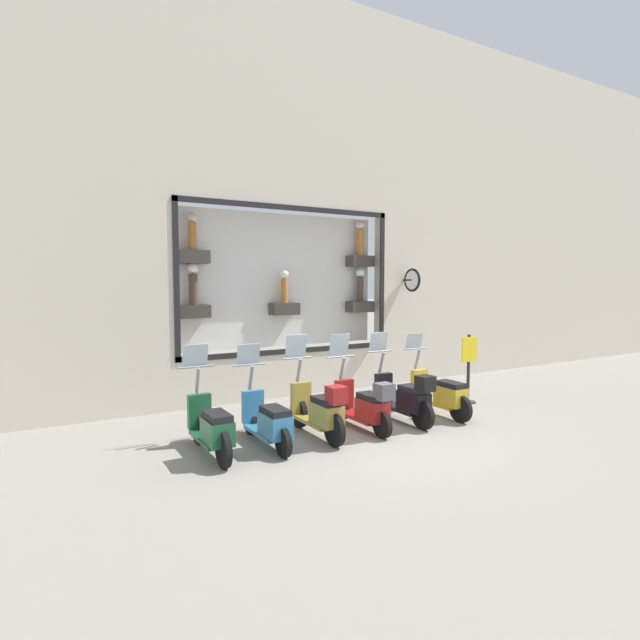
# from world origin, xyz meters

# --- Properties ---
(ground_plane) EXTENTS (120.00, 120.00, 0.00)m
(ground_plane) POSITION_xyz_m (0.00, 0.00, 0.00)
(ground_plane) COLOR gray
(building_facade) EXTENTS (1.23, 36.00, 9.34)m
(building_facade) POSITION_xyz_m (3.60, -0.00, 4.76)
(building_facade) COLOR beige
(building_facade) RESTS_ON ground_plane
(scooter_yellow_0) EXTENTS (1.81, 0.61, 1.60)m
(scooter_yellow_0) POSITION_xyz_m (0.38, -1.83, 0.44)
(scooter_yellow_0) COLOR black
(scooter_yellow_0) RESTS_ON ground_plane
(scooter_black_1) EXTENTS (1.81, 0.61, 1.67)m
(scooter_black_1) POSITION_xyz_m (0.32, -0.89, 0.49)
(scooter_black_1) COLOR black
(scooter_black_1) RESTS_ON ground_plane
(scooter_red_2) EXTENTS (1.79, 0.61, 1.68)m
(scooter_red_2) POSITION_xyz_m (0.31, 0.05, 0.47)
(scooter_red_2) COLOR black
(scooter_red_2) RESTS_ON ground_plane
(scooter_olive_3) EXTENTS (1.81, 0.60, 1.72)m
(scooter_olive_3) POSITION_xyz_m (0.33, 0.99, 0.49)
(scooter_olive_3) COLOR black
(scooter_olive_3) RESTS_ON ground_plane
(scooter_teal_4) EXTENTS (1.79, 0.61, 1.60)m
(scooter_teal_4) POSITION_xyz_m (0.37, 1.93, 0.42)
(scooter_teal_4) COLOR black
(scooter_teal_4) RESTS_ON ground_plane
(scooter_green_5) EXTENTS (1.81, 0.61, 1.65)m
(scooter_green_5) POSITION_xyz_m (0.38, 2.87, 0.45)
(scooter_green_5) COLOR black
(scooter_green_5) RESTS_ON ground_plane
(shop_sign_post) EXTENTS (0.36, 0.45, 1.52)m
(shop_sign_post) POSITION_xyz_m (0.91, -3.16, 0.81)
(shop_sign_post) COLOR #232326
(shop_sign_post) RESTS_ON ground_plane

